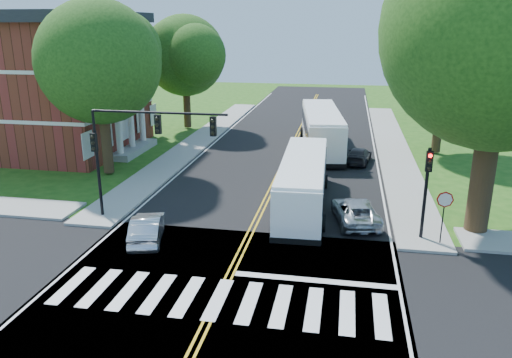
% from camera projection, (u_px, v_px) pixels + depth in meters
% --- Properties ---
extents(ground, '(140.00, 140.00, 0.00)m').
position_uv_depth(ground, '(221.00, 293.00, 19.25)').
color(ground, '#1E4D13').
rests_on(ground, ground).
extents(road, '(14.00, 96.00, 0.01)m').
position_uv_depth(road, '(282.00, 167.00, 36.14)').
color(road, black).
rests_on(road, ground).
extents(cross_road, '(60.00, 12.00, 0.01)m').
position_uv_depth(cross_road, '(221.00, 293.00, 19.25)').
color(cross_road, black).
rests_on(cross_road, ground).
extents(center_line, '(0.36, 70.00, 0.01)m').
position_uv_depth(center_line, '(289.00, 153.00, 39.89)').
color(center_line, gold).
rests_on(center_line, road).
extents(edge_line_w, '(0.12, 70.00, 0.01)m').
position_uv_depth(edge_line_w, '(207.00, 149.00, 41.07)').
color(edge_line_w, silver).
rests_on(edge_line_w, road).
extents(edge_line_e, '(0.12, 70.00, 0.01)m').
position_uv_depth(edge_line_e, '(376.00, 157.00, 38.72)').
color(edge_line_e, silver).
rests_on(edge_line_e, road).
extents(crosswalk, '(12.60, 3.00, 0.01)m').
position_uv_depth(crosswalk, '(218.00, 299.00, 18.77)').
color(crosswalk, silver).
rests_on(crosswalk, road).
extents(stop_bar, '(6.60, 0.40, 0.01)m').
position_uv_depth(stop_bar, '(315.00, 280.00, 20.14)').
color(stop_bar, silver).
rests_on(stop_bar, road).
extents(sidewalk_nw, '(2.60, 40.00, 0.15)m').
position_uv_depth(sidewalk_nw, '(200.00, 140.00, 44.12)').
color(sidewalk_nw, gray).
rests_on(sidewalk_nw, ground).
extents(sidewalk_ne, '(2.60, 40.00, 0.15)m').
position_uv_depth(sidewalk_ne, '(393.00, 148.00, 41.26)').
color(sidewalk_ne, gray).
rests_on(sidewalk_ne, ground).
extents(tree_ne_big, '(10.80, 10.80, 14.91)m').
position_uv_depth(tree_ne_big, '(503.00, 31.00, 21.99)').
color(tree_ne_big, '#362015').
rests_on(tree_ne_big, ground).
extents(tree_west_near, '(8.00, 8.00, 11.40)m').
position_uv_depth(tree_west_near, '(99.00, 62.00, 32.12)').
color(tree_west_near, '#362015').
rests_on(tree_west_near, ground).
extents(tree_west_far, '(7.60, 7.60, 10.67)m').
position_uv_depth(tree_west_far, '(185.00, 56.00, 47.21)').
color(tree_west_far, '#362015').
rests_on(tree_west_far, ground).
extents(tree_east_mid, '(8.40, 8.40, 11.93)m').
position_uv_depth(tree_east_mid, '(446.00, 52.00, 37.44)').
color(tree_east_mid, '#362015').
rests_on(tree_east_mid, ground).
extents(tree_east_far, '(7.20, 7.20, 10.34)m').
position_uv_depth(tree_east_far, '(428.00, 54.00, 52.59)').
color(tree_east_far, '#362015').
rests_on(tree_east_far, ground).
extents(brick_building, '(20.00, 13.00, 10.80)m').
position_uv_depth(brick_building, '(17.00, 82.00, 40.19)').
color(brick_building, maroon).
rests_on(brick_building, ground).
extents(signal_nw, '(7.15, 0.46, 5.66)m').
position_uv_depth(signal_nw, '(138.00, 139.00, 24.98)').
color(signal_nw, black).
rests_on(signal_nw, ground).
extents(signal_ne, '(0.30, 0.46, 4.40)m').
position_uv_depth(signal_ne, '(427.00, 182.00, 22.99)').
color(signal_ne, black).
rests_on(signal_ne, ground).
extents(stop_sign, '(0.76, 0.08, 2.53)m').
position_uv_depth(stop_sign, '(444.00, 205.00, 22.70)').
color(stop_sign, black).
rests_on(stop_sign, ground).
extents(bus_lead, '(2.93, 11.07, 2.84)m').
position_uv_depth(bus_lead, '(303.00, 181.00, 27.79)').
color(bus_lead, white).
rests_on(bus_lead, road).
extents(bus_follow, '(4.31, 12.80, 3.25)m').
position_uv_depth(bus_follow, '(321.00, 129.00, 40.54)').
color(bus_follow, white).
rests_on(bus_follow, road).
extents(hatchback, '(2.34, 4.10, 1.28)m').
position_uv_depth(hatchback, '(147.00, 228.00, 23.64)').
color(hatchback, '#B6B8BE').
rests_on(hatchback, road).
extents(suv, '(2.83, 4.70, 1.22)m').
position_uv_depth(suv, '(356.00, 211.00, 25.84)').
color(suv, silver).
rests_on(suv, road).
extents(dark_sedan, '(2.17, 4.09, 1.13)m').
position_uv_depth(dark_sedan, '(359.00, 155.00, 36.95)').
color(dark_sedan, black).
rests_on(dark_sedan, road).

